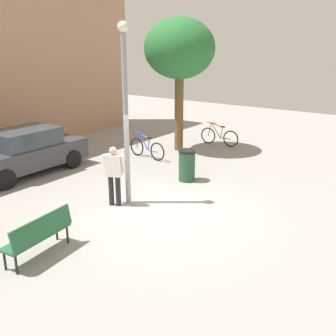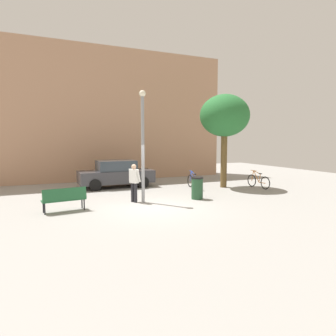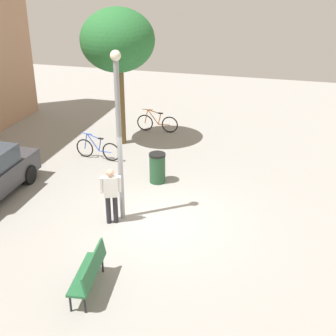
{
  "view_description": "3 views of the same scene",
  "coord_description": "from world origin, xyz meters",
  "px_view_note": "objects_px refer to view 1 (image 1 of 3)",
  "views": [
    {
      "loc": [
        -7.83,
        -5.84,
        4.31
      ],
      "look_at": [
        0.42,
        0.09,
        1.07
      ],
      "focal_mm": 42.22,
      "sensor_mm": 36.0,
      "label": 1
    },
    {
      "loc": [
        -4.28,
        -11.15,
        2.73
      ],
      "look_at": [
        1.01,
        0.94,
        1.48
      ],
      "focal_mm": 31.97,
      "sensor_mm": 36.0,
      "label": 2
    },
    {
      "loc": [
        -11.31,
        -3.34,
        7.01
      ],
      "look_at": [
        1.37,
        0.12,
        1.04
      ],
      "focal_mm": 50.59,
      "sensor_mm": 36.0,
      "label": 3
    }
  ],
  "objects_px": {
    "lamppost": "(125,105)",
    "plaza_tree": "(179,50)",
    "bicycle_orange": "(219,136)",
    "trash_bin": "(187,165)",
    "bicycle_blue": "(147,148)",
    "parked_car_charcoal": "(25,152)",
    "person_by_lamppost": "(114,172)",
    "park_bench": "(39,233)"
  },
  "relations": [
    {
      "from": "bicycle_blue",
      "to": "parked_car_charcoal",
      "type": "height_order",
      "value": "parked_car_charcoal"
    },
    {
      "from": "person_by_lamppost",
      "to": "parked_car_charcoal",
      "type": "relative_size",
      "value": 0.4
    },
    {
      "from": "parked_car_charcoal",
      "to": "park_bench",
      "type": "bearing_deg",
      "value": -122.76
    },
    {
      "from": "person_by_lamppost",
      "to": "plaza_tree",
      "type": "height_order",
      "value": "plaza_tree"
    },
    {
      "from": "plaza_tree",
      "to": "trash_bin",
      "type": "distance_m",
      "value": 5.26
    },
    {
      "from": "bicycle_orange",
      "to": "parked_car_charcoal",
      "type": "xyz_separation_m",
      "value": [
        -7.33,
        3.46,
        0.39
      ]
    },
    {
      "from": "bicycle_orange",
      "to": "person_by_lamppost",
      "type": "bearing_deg",
      "value": -173.11
    },
    {
      "from": "person_by_lamppost",
      "to": "parked_car_charcoal",
      "type": "distance_m",
      "value": 4.39
    },
    {
      "from": "lamppost",
      "to": "person_by_lamppost",
      "type": "distance_m",
      "value": 1.83
    },
    {
      "from": "bicycle_orange",
      "to": "trash_bin",
      "type": "xyz_separation_m",
      "value": [
        -4.74,
        -1.41,
        0.13
      ]
    },
    {
      "from": "lamppost",
      "to": "person_by_lamppost",
      "type": "height_order",
      "value": "lamppost"
    },
    {
      "from": "plaza_tree",
      "to": "bicycle_blue",
      "type": "relative_size",
      "value": 2.92
    },
    {
      "from": "person_by_lamppost",
      "to": "bicycle_blue",
      "type": "bearing_deg",
      "value": 27.94
    },
    {
      "from": "person_by_lamppost",
      "to": "parked_car_charcoal",
      "type": "bearing_deg",
      "value": 86.34
    },
    {
      "from": "lamppost",
      "to": "trash_bin",
      "type": "bearing_deg",
      "value": -7.16
    },
    {
      "from": "person_by_lamppost",
      "to": "trash_bin",
      "type": "distance_m",
      "value": 2.94
    },
    {
      "from": "park_bench",
      "to": "bicycle_blue",
      "type": "bearing_deg",
      "value": 21.81
    },
    {
      "from": "lamppost",
      "to": "bicycle_blue",
      "type": "height_order",
      "value": "lamppost"
    },
    {
      "from": "person_by_lamppost",
      "to": "bicycle_blue",
      "type": "distance_m",
      "value": 4.75
    },
    {
      "from": "lamppost",
      "to": "plaza_tree",
      "type": "height_order",
      "value": "plaza_tree"
    },
    {
      "from": "lamppost",
      "to": "parked_car_charcoal",
      "type": "distance_m",
      "value": 4.96
    },
    {
      "from": "bicycle_orange",
      "to": "parked_car_charcoal",
      "type": "distance_m",
      "value": 8.12
    },
    {
      "from": "park_bench",
      "to": "trash_bin",
      "type": "height_order",
      "value": "trash_bin"
    },
    {
      "from": "park_bench",
      "to": "plaza_tree",
      "type": "xyz_separation_m",
      "value": [
        8.89,
        2.56,
        3.49
      ]
    },
    {
      "from": "lamppost",
      "to": "person_by_lamppost",
      "type": "relative_size",
      "value": 2.89
    },
    {
      "from": "parked_car_charcoal",
      "to": "lamppost",
      "type": "bearing_deg",
      "value": -89.05
    },
    {
      "from": "lamppost",
      "to": "bicycle_orange",
      "type": "relative_size",
      "value": 2.66
    },
    {
      "from": "bicycle_blue",
      "to": "bicycle_orange",
      "type": "bearing_deg",
      "value": -20.46
    },
    {
      "from": "lamppost",
      "to": "bicycle_blue",
      "type": "bearing_deg",
      "value": 32.07
    },
    {
      "from": "parked_car_charcoal",
      "to": "bicycle_orange",
      "type": "bearing_deg",
      "value": -25.24
    },
    {
      "from": "parked_car_charcoal",
      "to": "trash_bin",
      "type": "distance_m",
      "value": 5.52
    },
    {
      "from": "bicycle_orange",
      "to": "parked_car_charcoal",
      "type": "relative_size",
      "value": 0.43
    },
    {
      "from": "plaza_tree",
      "to": "trash_bin",
      "type": "relative_size",
      "value": 5.14
    },
    {
      "from": "person_by_lamppost",
      "to": "bicycle_blue",
      "type": "xyz_separation_m",
      "value": [
        4.16,
        2.21,
        -0.58
      ]
    },
    {
      "from": "park_bench",
      "to": "bicycle_orange",
      "type": "height_order",
      "value": "bicycle_orange"
    },
    {
      "from": "park_bench",
      "to": "plaza_tree",
      "type": "distance_m",
      "value": 9.89
    },
    {
      "from": "bicycle_blue",
      "to": "trash_bin",
      "type": "height_order",
      "value": "trash_bin"
    },
    {
      "from": "lamppost",
      "to": "plaza_tree",
      "type": "bearing_deg",
      "value": 20.58
    },
    {
      "from": "parked_car_charcoal",
      "to": "trash_bin",
      "type": "height_order",
      "value": "parked_car_charcoal"
    },
    {
      "from": "bicycle_orange",
      "to": "trash_bin",
      "type": "bearing_deg",
      "value": -163.42
    },
    {
      "from": "bicycle_blue",
      "to": "trash_bin",
      "type": "bearing_deg",
      "value": -115.58
    },
    {
      "from": "bicycle_orange",
      "to": "plaza_tree",
      "type": "bearing_deg",
      "value": 148.93
    }
  ]
}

